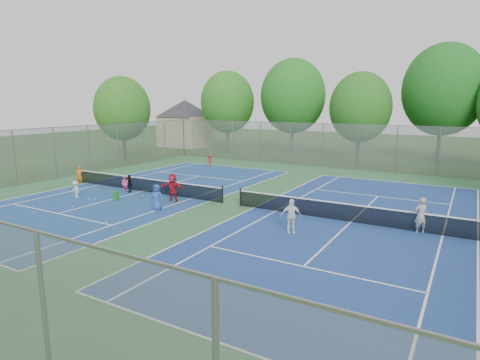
% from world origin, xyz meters
% --- Properties ---
extents(ground, '(120.00, 120.00, 0.00)m').
position_xyz_m(ground, '(0.00, 0.00, 0.00)').
color(ground, '#294C17').
rests_on(ground, ground).
extents(court_pad, '(32.00, 32.00, 0.01)m').
position_xyz_m(court_pad, '(0.00, 0.00, 0.01)').
color(court_pad, '#2E623A').
rests_on(court_pad, ground).
extents(court_left, '(10.97, 23.77, 0.01)m').
position_xyz_m(court_left, '(-7.00, 0.00, 0.02)').
color(court_left, navy).
rests_on(court_left, court_pad).
extents(court_right, '(10.97, 23.77, 0.01)m').
position_xyz_m(court_right, '(7.00, 0.00, 0.02)').
color(court_right, navy).
rests_on(court_right, court_pad).
extents(net_left, '(12.87, 0.10, 0.91)m').
position_xyz_m(net_left, '(-7.00, 0.00, 0.46)').
color(net_left, black).
rests_on(net_left, ground).
extents(net_right, '(12.87, 0.10, 0.91)m').
position_xyz_m(net_right, '(7.00, 0.00, 0.46)').
color(net_right, black).
rests_on(net_right, ground).
extents(fence_north, '(32.00, 0.10, 4.00)m').
position_xyz_m(fence_north, '(0.00, 16.00, 2.00)').
color(fence_north, gray).
rests_on(fence_north, ground).
extents(fence_west, '(0.10, 32.00, 4.00)m').
position_xyz_m(fence_west, '(-16.00, 0.00, 2.00)').
color(fence_west, gray).
rests_on(fence_west, ground).
extents(house, '(11.03, 11.03, 7.30)m').
position_xyz_m(house, '(-22.00, 24.00, 4.21)').
color(house, '#B7A88C').
rests_on(house, ground).
extents(tree_nw, '(6.40, 6.40, 9.58)m').
position_xyz_m(tree_nw, '(-14.00, 22.00, 5.89)').
color(tree_nw, '#443326').
rests_on(tree_nw, ground).
extents(tree_nl, '(7.20, 7.20, 10.69)m').
position_xyz_m(tree_nl, '(-6.00, 23.00, 6.54)').
color(tree_nl, '#443326').
rests_on(tree_nl, ground).
extents(tree_nc, '(6.00, 6.00, 8.85)m').
position_xyz_m(tree_nc, '(2.00, 21.00, 5.39)').
color(tree_nc, '#443326').
rests_on(tree_nc, ground).
extents(tree_nr, '(7.60, 7.60, 11.42)m').
position_xyz_m(tree_nr, '(9.00, 24.00, 7.04)').
color(tree_nr, '#443326').
rests_on(tree_nr, ground).
extents(tree_side_w, '(5.60, 5.60, 8.47)m').
position_xyz_m(tree_side_w, '(-19.00, 10.00, 5.24)').
color(tree_side_w, '#443326').
rests_on(tree_side_w, ground).
extents(ball_crate, '(0.34, 0.34, 0.28)m').
position_xyz_m(ball_crate, '(-5.86, 1.20, 0.14)').
color(ball_crate, '#173CB2').
rests_on(ball_crate, ground).
extents(ball_hopper, '(0.29, 0.29, 0.57)m').
position_xyz_m(ball_hopper, '(-6.60, -2.69, 0.29)').
color(ball_hopper, '#227D2D').
rests_on(ball_hopper, ground).
extents(student_a, '(0.58, 0.48, 1.35)m').
position_xyz_m(student_a, '(-12.57, -0.60, 0.68)').
color(student_a, orange).
rests_on(student_a, ground).
extents(student_b, '(0.59, 0.51, 1.05)m').
position_xyz_m(student_b, '(-7.96, -0.60, 0.53)').
color(student_b, pink).
rests_on(student_b, ground).
extents(student_c, '(0.70, 0.43, 1.05)m').
position_xyz_m(student_c, '(-9.35, -3.43, 0.52)').
color(student_c, silver).
rests_on(student_c, ground).
extents(student_d, '(0.75, 0.59, 1.19)m').
position_xyz_m(student_d, '(-7.53, -0.63, 0.60)').
color(student_d, black).
rests_on(student_d, ground).
extents(student_e, '(0.81, 0.63, 1.47)m').
position_xyz_m(student_e, '(-2.90, -3.16, 0.73)').
color(student_e, '#284893').
rests_on(student_e, ground).
extents(student_f, '(1.64, 0.66, 1.72)m').
position_xyz_m(student_f, '(-3.42, -1.16, 0.86)').
color(student_f, maroon).
rests_on(student_f, ground).
extents(child_far_baseline, '(0.76, 0.54, 1.08)m').
position_xyz_m(child_far_baseline, '(-9.32, 11.36, 0.54)').
color(child_far_baseline, '#B21922').
rests_on(child_far_baseline, ground).
extents(instructor, '(0.73, 0.70, 1.69)m').
position_xyz_m(instructor, '(10.16, -0.11, 0.84)').
color(instructor, gray).
rests_on(instructor, ground).
extents(teen_court_b, '(1.00, 0.82, 1.60)m').
position_xyz_m(teen_court_b, '(5.04, -3.02, 0.80)').
color(teen_court_b, white).
rests_on(teen_court_b, ground).
extents(tennis_ball_0, '(0.07, 0.07, 0.07)m').
position_xyz_m(tennis_ball_0, '(-10.28, -1.46, 0.03)').
color(tennis_ball_0, '#C2E936').
rests_on(tennis_ball_0, ground).
extents(tennis_ball_1, '(0.07, 0.07, 0.07)m').
position_xyz_m(tennis_ball_1, '(-7.90, -3.18, 0.03)').
color(tennis_ball_1, '#C5EF37').
rests_on(tennis_ball_1, ground).
extents(tennis_ball_2, '(0.07, 0.07, 0.07)m').
position_xyz_m(tennis_ball_2, '(-8.19, -6.99, 0.03)').
color(tennis_ball_2, yellow).
rests_on(tennis_ball_2, ground).
extents(tennis_ball_3, '(0.07, 0.07, 0.07)m').
position_xyz_m(tennis_ball_3, '(-5.93, -1.05, 0.03)').
color(tennis_ball_3, '#BFE635').
rests_on(tennis_ball_3, ground).
extents(tennis_ball_4, '(0.07, 0.07, 0.07)m').
position_xyz_m(tennis_ball_4, '(-3.46, -6.22, 0.03)').
color(tennis_ball_4, '#CEE234').
rests_on(tennis_ball_4, ground).
extents(tennis_ball_5, '(0.07, 0.07, 0.07)m').
position_xyz_m(tennis_ball_5, '(-9.80, -3.34, 0.03)').
color(tennis_ball_5, '#BFD030').
rests_on(tennis_ball_5, ground).
extents(tennis_ball_6, '(0.07, 0.07, 0.07)m').
position_xyz_m(tennis_ball_6, '(-11.18, -1.24, 0.03)').
color(tennis_ball_6, '#B5DA32').
rests_on(tennis_ball_6, ground).
extents(tennis_ball_7, '(0.07, 0.07, 0.07)m').
position_xyz_m(tennis_ball_7, '(-8.13, -3.42, 0.03)').
color(tennis_ball_7, '#BBDE33').
rests_on(tennis_ball_7, ground).
extents(tennis_ball_8, '(0.07, 0.07, 0.07)m').
position_xyz_m(tennis_ball_8, '(-11.07, -1.70, 0.03)').
color(tennis_ball_8, '#F0F338').
rests_on(tennis_ball_8, ground).
extents(tennis_ball_9, '(0.07, 0.07, 0.07)m').
position_xyz_m(tennis_ball_9, '(-10.19, -1.16, 0.03)').
color(tennis_ball_9, yellow).
rests_on(tennis_ball_9, ground).
extents(tennis_ball_10, '(0.07, 0.07, 0.07)m').
position_xyz_m(tennis_ball_10, '(-7.44, -5.10, 0.03)').
color(tennis_ball_10, '#D9F238').
rests_on(tennis_ball_10, ground).
extents(tennis_ball_11, '(0.07, 0.07, 0.07)m').
position_xyz_m(tennis_ball_11, '(-6.57, -1.27, 0.03)').
color(tennis_ball_11, gold).
rests_on(tennis_ball_11, ground).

